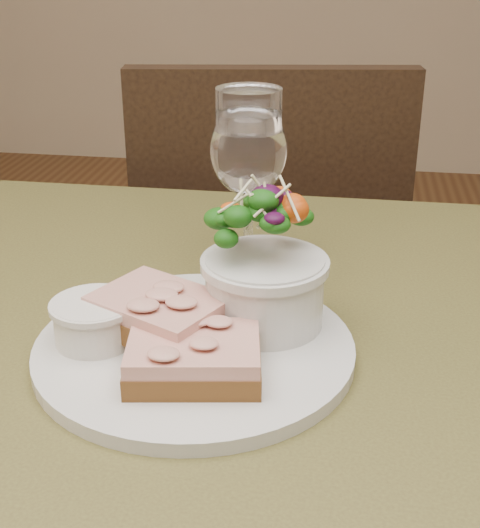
% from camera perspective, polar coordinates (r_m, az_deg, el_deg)
% --- Properties ---
extents(cafe_table, '(0.80, 0.80, 0.75)m').
position_cam_1_polar(cafe_table, '(0.69, -0.60, -13.66)').
color(cafe_table, '#443D1D').
rests_on(cafe_table, ground).
extents(chair_far, '(0.48, 0.48, 0.90)m').
position_cam_1_polar(chair_far, '(1.45, 1.89, -8.16)').
color(chair_far, black).
rests_on(chair_far, ground).
extents(dinner_plate, '(0.27, 0.27, 0.01)m').
position_cam_1_polar(dinner_plate, '(0.62, -3.54, -6.55)').
color(dinner_plate, silver).
rests_on(dinner_plate, cafe_table).
extents(sandwich_front, '(0.11, 0.09, 0.03)m').
position_cam_1_polar(sandwich_front, '(0.57, -3.60, -7.27)').
color(sandwich_front, '#492613').
rests_on(sandwich_front, dinner_plate).
extents(sandwich_back, '(0.13, 0.12, 0.03)m').
position_cam_1_polar(sandwich_back, '(0.61, -6.24, -3.79)').
color(sandwich_back, '#492613').
rests_on(sandwich_back, dinner_plate).
extents(ramekin, '(0.07, 0.07, 0.04)m').
position_cam_1_polar(ramekin, '(0.62, -11.22, -4.24)').
color(ramekin, silver).
rests_on(ramekin, dinner_plate).
extents(salad_bowl, '(0.10, 0.10, 0.13)m').
position_cam_1_polar(salad_bowl, '(0.62, 1.94, 0.27)').
color(salad_bowl, silver).
rests_on(salad_bowl, dinner_plate).
extents(garnish, '(0.05, 0.04, 0.02)m').
position_cam_1_polar(garnish, '(0.70, -6.48, -1.55)').
color(garnish, '#123B0A').
rests_on(garnish, dinner_plate).
extents(wine_glass, '(0.08, 0.08, 0.18)m').
position_cam_1_polar(wine_glass, '(0.73, 0.67, 8.40)').
color(wine_glass, white).
rests_on(wine_glass, cafe_table).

